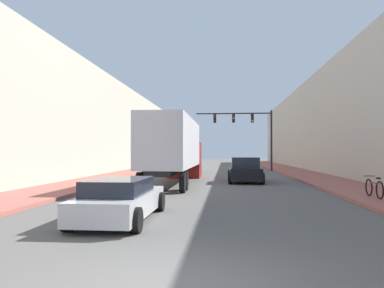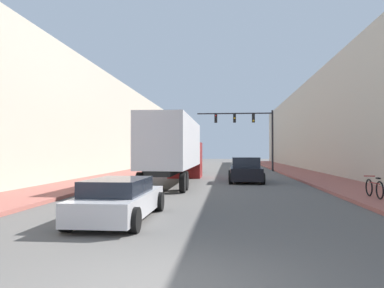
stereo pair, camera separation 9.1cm
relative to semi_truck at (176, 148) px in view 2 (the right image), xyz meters
The scene contains 9 objects.
sidewalk_right 15.60m from the semi_truck, 50.63° to the left, with size 3.46×80.00×0.15m.
sidewalk_left 13.28m from the semi_truck, 114.32° to the left, with size 3.46×80.00×0.15m.
building_right 18.98m from the semi_truck, 39.42° to the left, with size 6.00×80.00×9.44m.
building_left 15.82m from the semi_truck, 130.30° to the left, with size 6.00×80.00×8.88m.
semi_truck is the anchor object (origin of this frame).
sedan_car 12.79m from the semi_truck, 89.65° to the right, with size 1.97×4.73×1.22m.
suv_car 4.89m from the semi_truck, 18.95° to the left, with size 2.21×4.87×1.64m.
traffic_signal_gantry 17.14m from the semi_truck, 70.32° to the left, with size 7.94×0.35×6.32m.
parked_bicycle 12.10m from the semi_truck, 40.39° to the right, with size 0.44×1.82×0.86m.
Camera 2 is at (1.03, -5.40, 2.01)m, focal length 35.00 mm.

